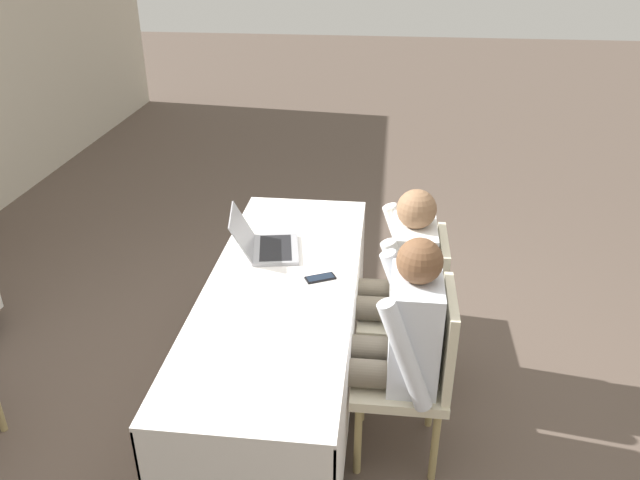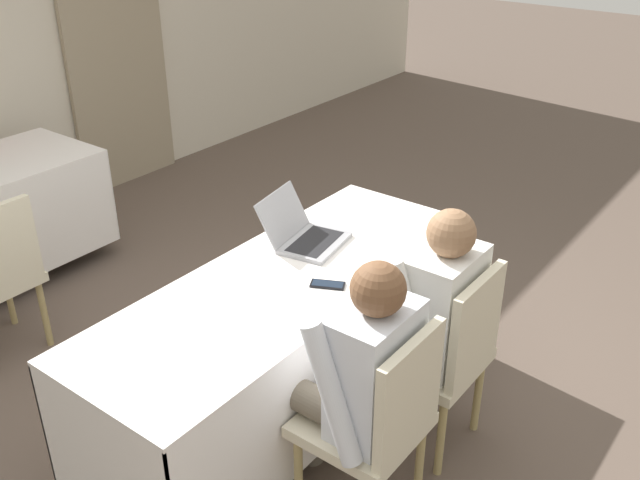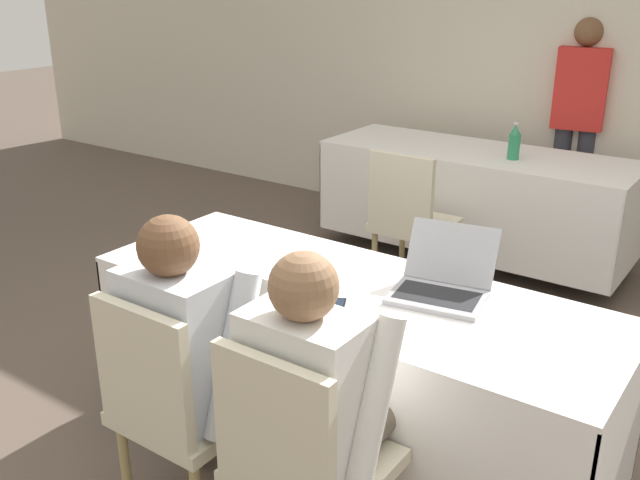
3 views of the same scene
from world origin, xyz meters
name	(u,v)px [view 2 (image 2 of 3)]	position (x,y,z in m)	size (l,w,h in m)	color
ground_plane	(288,411)	(0.00, 0.00, 0.00)	(24.00, 24.00, 0.00)	brown
curtain_panel	(112,19)	(1.47, 2.94, 1.32)	(0.93, 0.04, 2.65)	gray
conference_table_near	(286,313)	(0.00, 0.00, 0.57)	(2.06, 0.73, 0.76)	white
laptop	(305,234)	(0.32, 0.14, 0.80)	(0.39, 0.41, 0.23)	#99999E
cell_phone	(328,285)	(0.06, -0.19, 0.76)	(0.12, 0.16, 0.01)	black
paper_beside_laptop	(386,232)	(0.65, -0.11, 0.76)	(0.26, 0.33, 0.00)	white
paper_centre_table	(309,235)	(0.39, 0.17, 0.76)	(0.25, 0.32, 0.00)	white
paper_left_edge	(205,367)	(-0.66, -0.17, 0.76)	(0.27, 0.33, 0.00)	white
chair_near_left	(378,419)	(-0.27, -0.67, 0.50)	(0.44, 0.44, 0.91)	tan
chair_near_right	(446,352)	(0.27, -0.67, 0.50)	(0.44, 0.44, 0.91)	tan
person_checkered_shirt	(357,375)	(-0.27, -0.57, 0.66)	(0.50, 0.52, 1.17)	#665B4C
person_white_shirt	(427,313)	(0.27, -0.57, 0.66)	(0.50, 0.52, 1.17)	#665B4C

